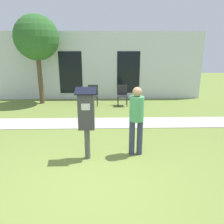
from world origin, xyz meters
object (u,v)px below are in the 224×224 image
(parking_meter, at_px, (86,115))
(outdoor_chair_middle, at_px, (122,94))
(outdoor_chair_left, at_px, (93,94))
(person_standing, at_px, (136,116))

(parking_meter, height_order, outdoor_chair_middle, parking_meter)
(outdoor_chair_left, height_order, outdoor_chair_middle, same)
(parking_meter, distance_m, outdoor_chair_left, 4.93)
(person_standing, height_order, outdoor_chair_left, person_standing)
(parking_meter, height_order, outdoor_chair_left, parking_meter)
(person_standing, xyz_separation_m, outdoor_chair_left, (-1.25, 4.73, -0.40))
(outdoor_chair_left, bearing_deg, parking_meter, -111.65)
(parking_meter, bearing_deg, outdoor_chair_left, 91.79)
(outdoor_chair_left, bearing_deg, outdoor_chair_middle, -24.29)
(person_standing, height_order, outdoor_chair_middle, person_standing)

